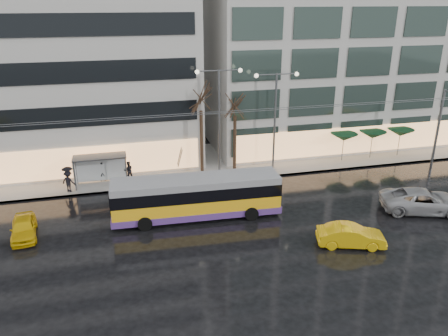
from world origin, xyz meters
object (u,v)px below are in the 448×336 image
object	(u,v)px
trolleybus	(197,198)
bus_shelter	(95,164)
street_lamp_near	(219,108)
taxi_a	(24,228)

from	to	relation	value
trolleybus	bus_shelter	bearing A→B (deg)	133.10
bus_shelter	street_lamp_near	distance (m)	11.14
trolleybus	taxi_a	xyz separation A→B (m)	(-11.41, 0.06, -0.82)
trolleybus	bus_shelter	distance (m)	10.17
trolleybus	taxi_a	bearing A→B (deg)	179.70
street_lamp_near	taxi_a	distance (m)	17.46
taxi_a	bus_shelter	bearing A→B (deg)	51.70
bus_shelter	street_lamp_near	world-z (taller)	street_lamp_near
taxi_a	trolleybus	bearing A→B (deg)	-7.35
trolleybus	taxi_a	distance (m)	11.44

